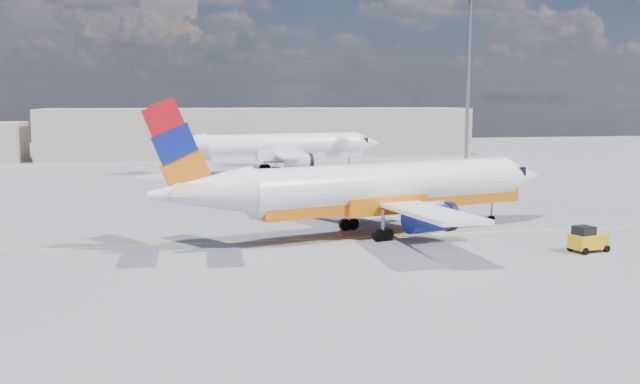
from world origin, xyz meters
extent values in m
plane|color=slate|center=(0.00, 0.00, 0.00)|extent=(240.00, 240.00, 0.00)
cube|color=yellow|center=(0.00, 3.00, 0.01)|extent=(70.00, 0.15, 0.01)
cube|color=#B2AA99|center=(5.00, 75.00, 4.00)|extent=(70.00, 14.00, 8.00)
cylinder|color=white|center=(6.19, 4.15, 3.48)|extent=(21.35, 9.15, 3.29)
cone|color=white|center=(18.26, 7.69, 3.48)|extent=(4.64, 4.25, 3.29)
cone|color=white|center=(-7.28, 0.19, 3.82)|extent=(7.38, 4.91, 3.13)
cube|color=black|center=(16.96, 7.31, 4.02)|extent=(2.21, 2.60, 0.68)
cube|color=orange|center=(6.65, 4.28, 2.37)|extent=(21.19, 8.60, 1.16)
cube|color=white|center=(2.89, 10.24, 2.61)|extent=(8.54, 11.59, 0.78)
cube|color=white|center=(6.70, -2.76, 2.61)|extent=(3.57, 11.73, 0.78)
cylinder|color=navy|center=(5.42, 8.46, 1.69)|extent=(3.86, 2.75, 1.84)
cylinder|color=navy|center=(7.88, 0.11, 1.69)|extent=(3.86, 2.75, 1.84)
cylinder|color=black|center=(6.91, 8.90, 1.69)|extent=(1.04, 2.09, 2.03)
cylinder|color=black|center=(9.36, 0.54, 1.69)|extent=(1.04, 2.09, 2.03)
cube|color=orange|center=(-8.67, -0.21, 6.77)|extent=(4.44, 1.56, 6.04)
cube|color=white|center=(-9.54, 2.76, 4.45)|extent=(4.49, 5.20, 0.17)
cube|color=white|center=(-7.80, -3.19, 4.45)|extent=(2.27, 4.90, 0.17)
cylinder|color=gray|center=(15.47, 6.87, 1.21)|extent=(0.22, 0.22, 2.03)
cylinder|color=black|center=(15.47, 6.87, 0.27)|extent=(0.59, 0.38, 0.54)
cylinder|color=black|center=(3.68, 5.83, 0.44)|extent=(0.94, 0.60, 0.87)
cylinder|color=black|center=(4.98, 1.37, 0.44)|extent=(0.94, 0.60, 0.87)
cylinder|color=white|center=(5.18, 48.84, 3.44)|extent=(21.26, 7.19, 3.25)
cone|color=white|center=(17.38, 51.20, 3.44)|extent=(4.37, 3.92, 3.25)
cone|color=white|center=(-8.42, 46.20, 3.77)|extent=(7.15, 4.30, 3.09)
cube|color=black|center=(16.07, 50.95, 3.97)|extent=(2.01, 2.47, 0.67)
cube|color=white|center=(5.65, 48.93, 2.34)|extent=(21.15, 6.62, 1.15)
cube|color=white|center=(2.51, 55.13, 2.58)|extent=(7.61, 11.69, 0.77)
cube|color=white|center=(5.05, 42.00, 2.58)|extent=(3.66, 11.61, 0.77)
cylinder|color=white|center=(4.84, 53.15, 1.67)|extent=(3.72, 2.44, 1.82)
cylinder|color=white|center=(6.47, 44.71, 1.67)|extent=(3.72, 2.44, 1.82)
cylinder|color=black|center=(6.34, 53.44, 1.67)|extent=(0.85, 2.06, 2.01)
cylinder|color=black|center=(7.97, 45.00, 1.67)|extent=(0.85, 2.06, 2.01)
cube|color=#B00D15|center=(-9.83, 45.93, 6.69)|extent=(4.46, 1.13, 5.96)
cube|color=white|center=(-10.41, 48.93, 4.40)|extent=(4.15, 5.20, 0.17)
cube|color=white|center=(-9.24, 42.93, 4.40)|extent=(2.67, 5.00, 0.17)
cylinder|color=gray|center=(14.57, 50.66, 1.19)|extent=(0.20, 0.20, 2.01)
cylinder|color=black|center=(14.57, 50.66, 0.27)|extent=(0.57, 0.33, 0.54)
cylinder|color=black|center=(2.87, 50.73, 0.43)|extent=(0.91, 0.52, 0.86)
cylinder|color=black|center=(3.74, 46.22, 0.43)|extent=(0.91, 0.52, 0.86)
cylinder|color=black|center=(15.83, -4.03, 0.23)|extent=(0.48, 0.29, 0.45)
cylinder|color=black|center=(16.14, -5.27, 0.23)|extent=(0.48, 0.29, 0.45)
cylinder|color=black|center=(17.59, -3.60, 0.23)|extent=(0.48, 0.29, 0.45)
cylinder|color=black|center=(17.90, -4.83, 0.23)|extent=(0.48, 0.29, 0.45)
cube|color=orange|center=(16.86, -4.43, 0.68)|extent=(2.59, 1.80, 0.91)
cube|color=black|center=(16.42, -4.54, 1.41)|extent=(1.32, 1.32, 0.54)
cube|color=white|center=(2.60, 3.99, 0.02)|extent=(0.38, 0.38, 0.04)
cone|color=#F55409|center=(2.60, 3.99, 0.28)|extent=(0.32, 0.32, 0.49)
cylinder|color=gray|center=(26.84, 39.10, 10.92)|extent=(0.48, 0.48, 21.85)
camera|label=1|loc=(-8.58, -44.63, 9.69)|focal=40.00mm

